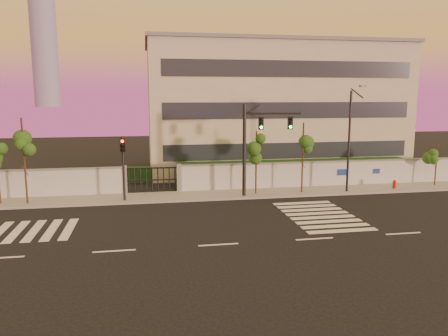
{
  "coord_description": "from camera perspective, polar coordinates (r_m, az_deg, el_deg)",
  "views": [
    {
      "loc": [
        -3.37,
        -20.31,
        7.28
      ],
      "look_at": [
        1.36,
        6.0,
        2.82
      ],
      "focal_mm": 35.0,
      "sensor_mm": 36.0,
      "label": 1
    }
  ],
  "objects": [
    {
      "name": "perimeter_wall",
      "position": [
        33.08,
        -3.98,
        -1.36
      ],
      "size": [
        60.0,
        0.36,
        2.2
      ],
      "color": "#AAACB1",
      "rests_on": "ground"
    },
    {
      "name": "ground",
      "position": [
        21.84,
        -0.74,
        -10.0
      ],
      "size": [
        120.0,
        120.0,
        0.0
      ],
      "primitive_type": "plane",
      "color": "black",
      "rests_on": "ground"
    },
    {
      "name": "hedge_row",
      "position": [
        35.93,
        -2.77,
        -0.89
      ],
      "size": [
        41.0,
        4.25,
        1.8
      ],
      "color": "black",
      "rests_on": "ground"
    },
    {
      "name": "distant_skyscraper",
      "position": [
        311.41,
        -22.71,
        18.89
      ],
      "size": [
        16.0,
        16.0,
        118.0
      ],
      "color": "slate",
      "rests_on": "ground"
    },
    {
      "name": "traffic_signal_secondary",
      "position": [
        30.33,
        -13.03,
        0.93
      ],
      "size": [
        0.36,
        0.34,
        4.57
      ],
      "rotation": [
        0.0,
        0.0,
        0.3
      ],
      "color": "black",
      "rests_on": "ground"
    },
    {
      "name": "institutional_building",
      "position": [
        44.08,
        6.17,
        7.96
      ],
      "size": [
        24.4,
        12.4,
        12.25
      ],
      "color": "#B4B098",
      "rests_on": "ground"
    },
    {
      "name": "fire_hydrant",
      "position": [
        36.28,
        21.37,
        -2.1
      ],
      "size": [
        0.31,
        0.31,
        0.82
      ],
      "rotation": [
        0.0,
        0.0,
        0.03
      ],
      "color": "#B7140C",
      "rests_on": "ground"
    },
    {
      "name": "sidewalk",
      "position": [
        31.82,
        -3.85,
        -3.63
      ],
      "size": [
        60.0,
        3.0,
        0.15
      ],
      "primitive_type": "cube",
      "color": "gray",
      "rests_on": "ground"
    },
    {
      "name": "road_markings",
      "position": [
        25.21,
        -5.73,
        -7.34
      ],
      "size": [
        57.0,
        7.62,
        0.02
      ],
      "color": "silver",
      "rests_on": "ground"
    },
    {
      "name": "street_tree_c",
      "position": [
        31.44,
        -24.74,
        3.17
      ],
      "size": [
        1.51,
        1.2,
        5.85
      ],
      "color": "#382314",
      "rests_on": "ground"
    },
    {
      "name": "streetlight_east",
      "position": [
        33.37,
        16.17,
        4.0
      ],
      "size": [
        0.48,
        1.92,
        7.98
      ],
      "color": "black",
      "rests_on": "ground"
    },
    {
      "name": "street_tree_e",
      "position": [
        32.51,
        10.32,
        3.39
      ],
      "size": [
        1.47,
        1.17,
        5.33
      ],
      "color": "#382314",
      "rests_on": "ground"
    },
    {
      "name": "traffic_signal_main",
      "position": [
        31.08,
        4.2,
        3.8
      ],
      "size": [
        4.22,
        0.49,
        6.68
      ],
      "rotation": [
        0.0,
        0.0,
        -0.07
      ],
      "color": "black",
      "rests_on": "ground"
    },
    {
      "name": "street_tree_f",
      "position": [
        38.74,
        26.06,
        1.47
      ],
      "size": [
        1.33,
        1.06,
        3.44
      ],
      "color": "#382314",
      "rests_on": "ground"
    },
    {
      "name": "street_tree_d",
      "position": [
        31.71,
        4.27,
        2.59
      ],
      "size": [
        1.41,
        1.12,
        4.74
      ],
      "color": "#382314",
      "rests_on": "ground"
    }
  ]
}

